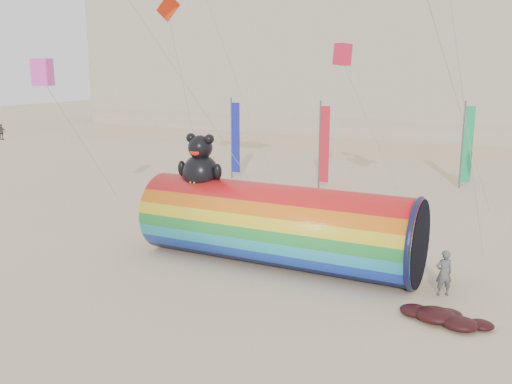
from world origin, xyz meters
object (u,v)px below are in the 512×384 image
at_px(hotel_building, 335,38).
at_px(kite_handler, 444,273).
at_px(fabric_bundle, 443,317).
at_px(windsock_assembly, 277,223).

height_order(hotel_building, kite_handler, hotel_building).
bearing_deg(fabric_bundle, kite_handler, 99.52).
bearing_deg(kite_handler, windsock_assembly, -36.54).
bearing_deg(kite_handler, hotel_building, -100.42).
xyz_separation_m(hotel_building, fabric_bundle, (20.16, -47.78, -10.14)).
relative_size(hotel_building, kite_handler, 40.30).
xyz_separation_m(hotel_building, kite_handler, (19.81, -45.70, -9.56)).
bearing_deg(hotel_building, fabric_bundle, -67.12).
height_order(windsock_assembly, kite_handler, windsock_assembly).
bearing_deg(kite_handler, fabric_bundle, 65.67).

